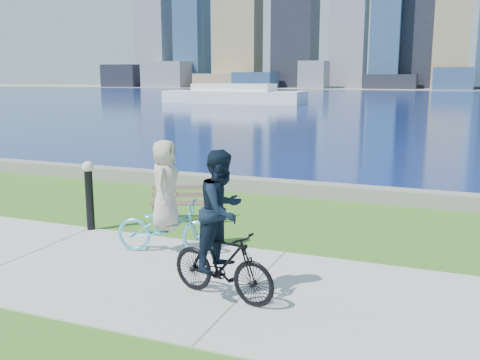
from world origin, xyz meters
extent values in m
plane|color=#33671B|center=(0.00, 0.00, 0.00)|extent=(320.00, 320.00, 0.00)
cube|color=#ACABA6|center=(0.00, 0.00, 0.01)|extent=(80.00, 3.50, 0.02)
cube|color=slate|center=(0.00, 6.20, 0.17)|extent=(90.00, 0.50, 0.35)
cube|color=navy|center=(0.00, 72.00, 0.00)|extent=(320.00, 131.00, 0.01)
cube|color=gray|center=(0.00, 130.00, 0.06)|extent=(320.00, 30.00, 0.12)
cube|color=black|center=(-82.41, 120.47, 3.04)|extent=(10.35, 8.83, 6.08)
cube|color=slate|center=(-69.21, 121.17, 3.39)|extent=(11.78, 9.84, 6.78)
cube|color=#897754|center=(-54.71, 121.84, 1.81)|extent=(11.22, 9.33, 3.62)
cube|color=navy|center=(-44.12, 119.98, 1.97)|extent=(9.94, 7.49, 3.95)
cube|color=slate|center=(-29.38, 120.01, 3.27)|extent=(6.22, 6.30, 6.53)
cube|color=black|center=(-11.92, 122.88, 1.70)|extent=(11.71, 6.28, 3.40)
cube|color=navy|center=(1.56, 120.14, 2.43)|extent=(8.10, 8.47, 4.86)
cube|color=slate|center=(-76.99, 129.80, 17.85)|extent=(8.52, 11.91, 35.70)
cube|color=navy|center=(-65.41, 127.58, 15.97)|extent=(7.41, 8.44, 31.94)
cube|color=white|center=(-20.57, 49.12, 0.68)|extent=(15.85, 4.53, 1.36)
cube|color=white|center=(-20.57, 49.12, 1.75)|extent=(9.06, 3.40, 0.79)
cube|color=black|center=(-3.02, 2.52, 0.20)|extent=(0.07, 0.07, 0.39)
cube|color=black|center=(-1.91, 3.01, 0.20)|extent=(0.07, 0.07, 0.39)
cube|color=black|center=(-3.15, 2.80, 0.20)|extent=(0.07, 0.07, 0.39)
cube|color=black|center=(-2.03, 3.30, 0.20)|extent=(0.07, 0.07, 0.39)
cube|color=brown|center=(-2.46, 2.76, 0.41)|extent=(1.31, 0.65, 0.03)
cube|color=brown|center=(-2.52, 2.89, 0.41)|extent=(1.31, 0.65, 0.03)
cube|color=brown|center=(-2.58, 3.02, 0.41)|extent=(1.31, 0.65, 0.03)
cube|color=brown|center=(-2.62, 3.11, 0.52)|extent=(1.29, 0.62, 0.10)
cube|color=brown|center=(-2.63, 3.14, 0.67)|extent=(1.29, 0.62, 0.10)
cylinder|color=black|center=(-3.94, 1.67, 0.61)|extent=(0.16, 0.16, 1.22)
sphere|color=silver|center=(-3.94, 1.67, 1.26)|extent=(0.22, 0.22, 0.22)
imported|color=#63CFF0|center=(-1.88, 1.00, 0.47)|extent=(0.99, 1.81, 0.90)
imported|color=beige|center=(-1.88, 1.00, 1.20)|extent=(0.64, 0.83, 1.50)
imported|color=black|center=(-0.22, -0.41, 0.51)|extent=(0.80, 1.68, 0.98)
imported|color=black|center=(-0.22, -0.41, 1.25)|extent=(0.74, 0.87, 1.60)
camera|label=1|loc=(2.53, -6.62, 2.97)|focal=40.00mm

